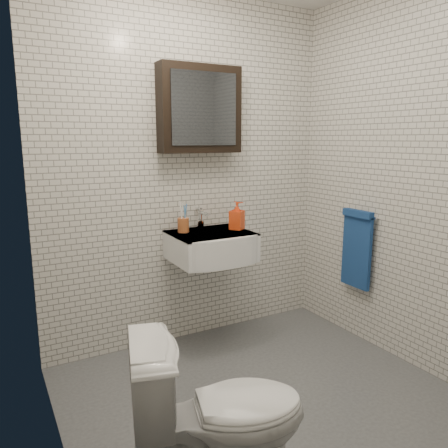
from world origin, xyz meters
name	(u,v)px	position (x,y,z in m)	size (l,w,h in m)	color
ground	(265,398)	(0.00, 0.00, 0.01)	(2.20, 2.00, 0.01)	#484B4F
room_shell	(270,145)	(0.00, 0.00, 1.47)	(2.22, 2.02, 2.51)	silver
washbasin	(213,246)	(0.05, 0.73, 0.76)	(0.55, 0.50, 0.20)	white
faucet	(201,219)	(0.05, 0.93, 0.92)	(0.06, 0.20, 0.15)	silver
mirror_cabinet	(200,109)	(0.05, 0.93, 1.70)	(0.60, 0.15, 0.60)	black
towel_rail	(357,246)	(1.04, 0.35, 0.72)	(0.09, 0.30, 0.58)	silver
toothbrush_cup	(183,224)	(-0.11, 0.88, 0.91)	(0.10, 0.10, 0.22)	#A65429
soap_bottle	(237,215)	(0.27, 0.77, 0.95)	(0.09, 0.09, 0.20)	orange
toilet	(220,415)	(-0.55, -0.47, 0.37)	(0.41, 0.72, 0.73)	white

